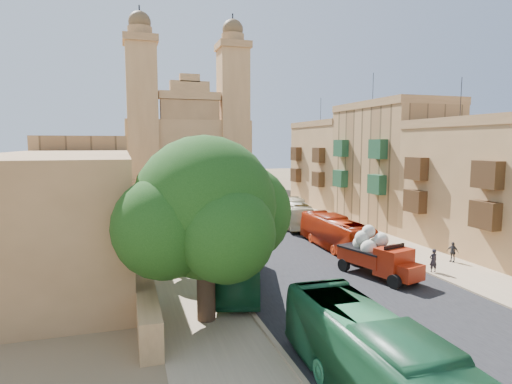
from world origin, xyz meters
TOP-DOWN VIEW (x-y plane):
  - ground at (0.00, 0.00)m, footprint 260.00×260.00m
  - road_surface at (0.00, 30.00)m, footprint 14.00×140.00m
  - sidewalk_east at (9.50, 30.00)m, footprint 5.00×140.00m
  - sidewalk_west at (-9.50, 30.00)m, footprint 5.00×140.00m
  - kerb_east at (7.00, 30.00)m, footprint 0.25×140.00m
  - kerb_west at (-7.00, 30.00)m, footprint 0.25×140.00m
  - townhouse_b at (15.95, 11.00)m, footprint 9.00×14.00m
  - townhouse_c at (15.95, 25.00)m, footprint 9.00×14.00m
  - townhouse_d at (15.95, 39.00)m, footprint 9.00×14.00m
  - west_wall at (-12.50, 20.00)m, footprint 1.00×40.00m
  - west_building_low at (-18.00, 18.00)m, footprint 10.00×28.00m
  - west_building_mid at (-18.00, 44.00)m, footprint 10.00×22.00m
  - church at (-0.00, 78.61)m, footprint 28.00×22.50m
  - ficus_tree at (-9.41, 4.01)m, footprint 9.60×8.83m
  - street_tree_a at (-10.00, 12.00)m, footprint 3.33×3.33m
  - street_tree_b at (-10.00, 24.00)m, footprint 3.13×3.13m
  - street_tree_c at (-10.00, 36.00)m, footprint 3.40×3.40m
  - street_tree_d at (-10.00, 48.00)m, footprint 3.51×3.51m
  - red_truck at (3.11, 7.61)m, footprint 3.77×6.33m
  - olive_pickup at (5.07, 20.00)m, footprint 2.83×5.19m
  - bus_green_south at (-5.26, -5.50)m, footprint 2.86×11.57m
  - bus_green_north at (-6.50, 8.79)m, footprint 5.29×10.89m
  - bus_red_east at (4.00, 15.59)m, footprint 2.59×10.28m
  - bus_cream_east at (4.72, 26.47)m, footprint 4.86×10.64m
  - car_blue_a at (-2.37, 19.89)m, footprint 2.82×3.88m
  - car_white_a at (-1.15, 33.72)m, footprint 1.53×4.14m
  - car_cream at (1.99, 26.34)m, footprint 2.61×4.91m
  - car_dkblue at (-4.95, 45.08)m, footprint 2.07×4.94m
  - car_white_b at (3.05, 45.47)m, footprint 2.18×3.93m
  - car_blue_b at (-0.50, 50.78)m, footprint 1.91×3.45m
  - pedestrian_a at (7.50, 7.40)m, footprint 0.62×0.42m
  - pedestrian_c at (10.78, 9.19)m, footprint 0.70×1.00m

SIDE VIEW (x-z plane):
  - ground at x=0.00m, z-range 0.00..0.00m
  - road_surface at x=0.00m, z-range 0.00..0.01m
  - sidewalk_east at x=9.50m, z-range 0.00..0.01m
  - sidewalk_west at x=-9.50m, z-range 0.00..0.01m
  - kerb_east at x=7.00m, z-range 0.00..0.12m
  - kerb_west at x=-7.00m, z-range 0.00..0.12m
  - car_blue_b at x=-0.50m, z-range 0.00..1.08m
  - car_blue_a at x=-2.37m, z-range 0.00..1.23m
  - car_white_b at x=3.05m, z-range 0.00..1.27m
  - car_cream at x=1.99m, z-range 0.00..1.31m
  - car_white_a at x=-1.15m, z-range 0.00..1.35m
  - car_dkblue at x=-4.95m, z-range 0.00..1.43m
  - pedestrian_c at x=10.78m, z-range 0.00..1.57m
  - pedestrian_a at x=7.50m, z-range 0.00..1.69m
  - west_wall at x=-12.50m, z-range 0.00..1.80m
  - olive_pickup at x=5.07m, z-range -0.02..2.02m
  - bus_red_east at x=4.00m, z-range 0.00..2.85m
  - bus_cream_east at x=4.72m, z-range 0.00..2.89m
  - bus_green_north at x=-6.50m, z-range 0.00..2.96m
  - red_truck at x=3.11m, z-range -0.21..3.29m
  - bus_green_south at x=-5.26m, z-range 0.00..3.21m
  - street_tree_b at x=-10.00m, z-range 0.81..5.62m
  - street_tree_a at x=-10.00m, z-range 0.87..5.99m
  - street_tree_c at x=-10.00m, z-range 0.89..6.12m
  - street_tree_d at x=-10.00m, z-range 0.92..6.31m
  - west_building_low at x=-18.00m, z-range 0.00..8.40m
  - west_building_mid at x=-18.00m, z-range 0.00..10.00m
  - townhouse_b at x=15.95m, z-range -1.79..13.11m
  - ficus_tree at x=-9.41m, z-range 0.87..10.47m
  - townhouse_d at x=15.95m, z-range -1.79..14.11m
  - townhouse_c at x=15.95m, z-range -1.79..15.61m
  - church at x=0.00m, z-range -8.63..27.67m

